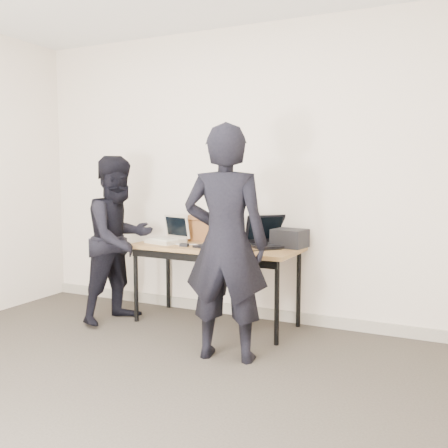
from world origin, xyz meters
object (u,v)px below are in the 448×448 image
Objects in this scene: laptop_beige at (168,237)px; leather_satchel at (209,228)px; person_observer at (119,239)px; laptop_right at (270,239)px; person_typist at (226,243)px; equipment_box at (290,238)px; laptop_center at (219,240)px; desk at (215,252)px.

leather_satchel is (0.30, 0.24, 0.08)m from laptop_beige.
leather_satchel is 0.83m from person_observer.
person_typist is (-0.02, -0.88, 0.08)m from laptop_right.
laptop_beige is at bearing -147.40° from leather_satchel.
person_typist is (-0.20, -0.89, 0.06)m from equipment_box.
leather_satchel is at bearing 140.80° from laptop_center.
person_observer is at bearing -29.61° from person_typist.
laptop_beige is 1.13m from equipment_box.
person_observer is (-0.92, -0.21, -0.02)m from laptop_center.
equipment_box is 0.18× the size of person_observer.
laptop_beige is (-0.48, -0.01, 0.11)m from desk.
person_observer reaches higher than desk.
desk is 4.03× the size of leather_satchel.
desk is 4.05× the size of laptop_beige.
equipment_box is at bearing 26.41° from laptop_beige.
laptop_beige is at bearing 146.96° from laptop_right.
equipment_box is at bearing 32.49° from laptop_center.
equipment_box is at bearing -8.89° from leather_satchel.
leather_satchel reaches higher than laptop_center.
laptop_center is 0.94m from person_observer.
laptop_beige is 0.22× the size of person_typist.
person_typist reaches higher than laptop_right.
laptop_right is at bearing -101.85° from person_typist.
desk is 1.00× the size of person_observer.
laptop_right reaches higher than leather_satchel.
desk is 0.14m from laptop_center.
laptop_right is 0.30× the size of person_typist.
person_observer reaches higher than laptop_center.
laptop_beige is 0.39m from leather_satchel.
equipment_box is at bearing -113.09° from person_typist.
leather_satchel is (-0.24, 0.28, 0.07)m from laptop_center.
leather_satchel is at bearing -39.89° from person_observer.
laptop_beige is 1.02× the size of laptop_center.
person_observer is (-1.28, 0.44, -0.10)m from person_typist.
laptop_center is at bearing -71.21° from person_typist.
laptop_center is at bearing -54.97° from leather_satchel.
equipment_box is (1.11, 0.21, 0.03)m from laptop_beige.
person_typist is (0.37, -0.65, 0.08)m from laptop_center.
laptop_center is at bearing -62.91° from person_observer.
person_typist is at bearing -136.23° from laptop_right.
leather_satchel is 1.11m from person_typist.
desk is at bearing 157.05° from laptop_right.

